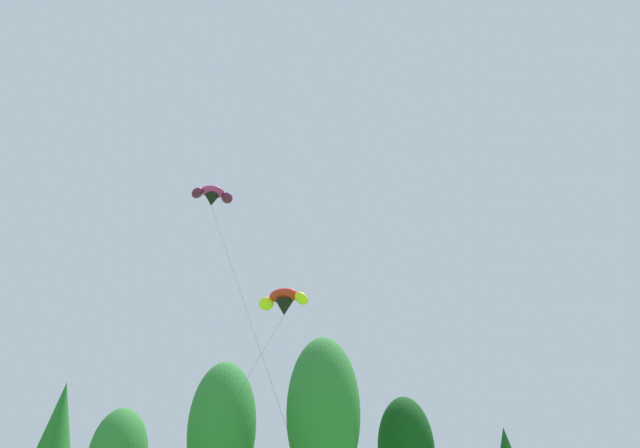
% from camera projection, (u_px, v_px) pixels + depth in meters
% --- Properties ---
extents(treeline_tree_c, '(4.13, 4.13, 11.51)m').
position_uv_depth(treeline_tree_c, '(56.00, 438.00, 44.43)').
color(treeline_tree_c, '#472D19').
rests_on(treeline_tree_c, ground_plane).
extents(treeline_tree_e, '(5.31, 5.31, 12.99)m').
position_uv_depth(treeline_tree_e, '(222.00, 428.00, 44.03)').
color(treeline_tree_e, '#472D19').
rests_on(treeline_tree_e, ground_plane).
extents(treeline_tree_f, '(5.87, 5.87, 15.08)m').
position_uv_depth(treeline_tree_f, '(323.00, 411.00, 44.76)').
color(treeline_tree_f, '#472D19').
rests_on(treeline_tree_f, ground_plane).
extents(parafoil_kite_high_red_yellow, '(5.40, 13.06, 13.47)m').
position_uv_depth(parafoil_kite_high_red_yellow, '(284.00, 302.00, 36.44)').
color(parafoil_kite_high_red_yellow, red).
extents(parafoil_kite_mid_magenta, '(9.54, 14.57, 22.62)m').
position_uv_depth(parafoil_kite_mid_magenta, '(212.00, 196.00, 42.97)').
color(parafoil_kite_mid_magenta, '#D12893').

